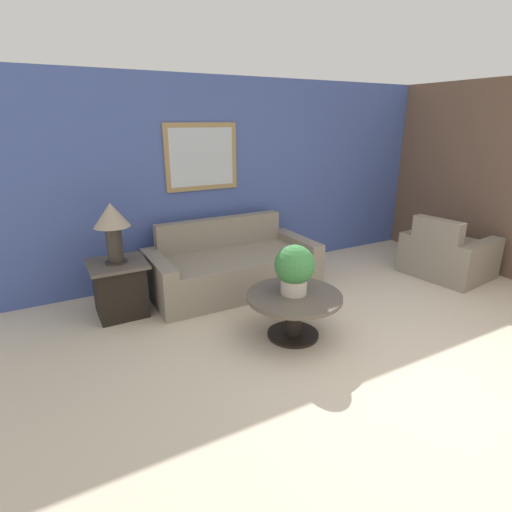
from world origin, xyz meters
TOP-DOWN VIEW (x-y plane):
  - ground_plane at (0.00, 0.00)m, footprint 20.00×20.00m
  - wall_back at (-0.02, 3.13)m, footprint 7.60×0.09m
  - wall_right at (2.83, 1.55)m, footprint 0.06×5.10m
  - couch_main at (-0.67, 2.49)m, footprint 2.09×0.99m
  - armchair at (2.15, 1.49)m, footprint 1.04×1.12m
  - coffee_table at (-0.66, 1.11)m, footprint 0.94×0.94m
  - side_table at (-2.07, 2.44)m, footprint 0.60×0.60m
  - table_lamp at (-2.07, 2.44)m, footprint 0.38×0.38m
  - potted_plant_on_table at (-0.65, 1.14)m, footprint 0.39×0.39m

SIDE VIEW (x-z plane):
  - ground_plane at x=0.00m, z-range 0.00..0.00m
  - couch_main at x=-0.67m, z-range -0.14..0.71m
  - armchair at x=2.15m, z-range -0.14..0.71m
  - side_table at x=-2.07m, z-range 0.01..0.62m
  - coffee_table at x=-0.66m, z-range 0.10..0.56m
  - potted_plant_on_table at x=-0.65m, z-range 0.47..0.97m
  - table_lamp at x=-2.07m, z-range 0.73..1.38m
  - wall_right at x=2.83m, z-range 0.00..2.60m
  - wall_back at x=-0.02m, z-range 0.01..2.61m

